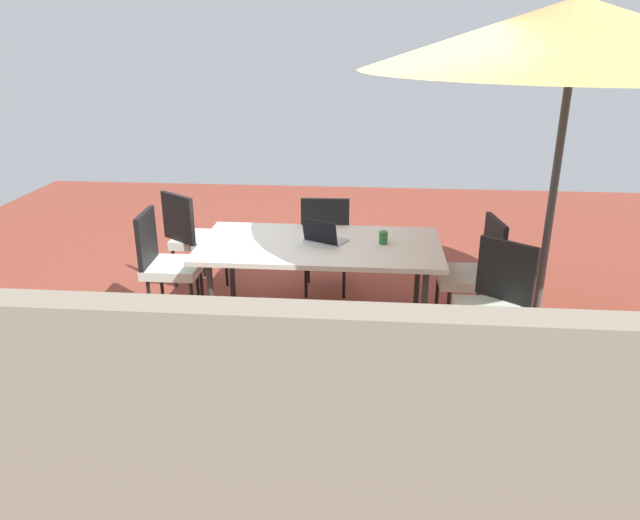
{
  "coord_description": "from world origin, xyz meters",
  "views": [
    {
      "loc": [
        -0.4,
        4.63,
        2.35
      ],
      "look_at": [
        0.0,
        0.0,
        0.59
      ],
      "focal_mm": 33.43,
      "sensor_mm": 36.0,
      "label": 1
    }
  ],
  "objects_px": {
    "chair_south": "(325,239)",
    "laptop": "(324,237)",
    "patio_umbrella": "(576,35)",
    "chair_southeast": "(193,235)",
    "chair_west": "(474,270)",
    "dining_table": "(320,249)",
    "cup": "(383,238)",
    "chair_northwest": "(494,303)",
    "chair_east": "(166,261)"
  },
  "relations": [
    {
      "from": "patio_umbrella",
      "to": "chair_west",
      "type": "distance_m",
      "value": 1.87
    },
    {
      "from": "chair_south",
      "to": "chair_east",
      "type": "xyz_separation_m",
      "value": [
        1.31,
        0.7,
        0.0
      ]
    },
    {
      "from": "chair_west",
      "to": "chair_east",
      "type": "distance_m",
      "value": 2.58
    },
    {
      "from": "dining_table",
      "to": "patio_umbrella",
      "type": "xyz_separation_m",
      "value": [
        -1.77,
        0.14,
        1.66
      ]
    },
    {
      "from": "chair_west",
      "to": "chair_east",
      "type": "xyz_separation_m",
      "value": [
        2.58,
        0.02,
        0.0
      ]
    },
    {
      "from": "dining_table",
      "to": "patio_umbrella",
      "type": "relative_size",
      "value": 0.66
    },
    {
      "from": "chair_southeast",
      "to": "chair_northwest",
      "type": "bearing_deg",
      "value": -170.51
    },
    {
      "from": "patio_umbrella",
      "to": "chair_south",
      "type": "bearing_deg",
      "value": -24.5
    },
    {
      "from": "laptop",
      "to": "chair_east",
      "type": "bearing_deg",
      "value": 29.36
    },
    {
      "from": "dining_table",
      "to": "chair_northwest",
      "type": "bearing_deg",
      "value": 153.49
    },
    {
      "from": "chair_west",
      "to": "cup",
      "type": "height_order",
      "value": "chair_west"
    },
    {
      "from": "chair_south",
      "to": "chair_west",
      "type": "bearing_deg",
      "value": 149.33
    },
    {
      "from": "patio_umbrella",
      "to": "chair_southeast",
      "type": "relative_size",
      "value": 3.06
    },
    {
      "from": "chair_west",
      "to": "chair_southeast",
      "type": "height_order",
      "value": "same"
    },
    {
      "from": "dining_table",
      "to": "chair_southeast",
      "type": "distance_m",
      "value": 1.46
    },
    {
      "from": "chair_west",
      "to": "chair_east",
      "type": "bearing_deg",
      "value": -97.91
    },
    {
      "from": "chair_south",
      "to": "chair_east",
      "type": "bearing_deg",
      "value": 25.93
    },
    {
      "from": "laptop",
      "to": "cup",
      "type": "height_order",
      "value": "laptop"
    },
    {
      "from": "laptop",
      "to": "chair_southeast",
      "type": "bearing_deg",
      "value": 0.98
    },
    {
      "from": "chair_east",
      "to": "chair_southeast",
      "type": "distance_m",
      "value": 0.7
    },
    {
      "from": "chair_south",
      "to": "cup",
      "type": "height_order",
      "value": "chair_south"
    },
    {
      "from": "patio_umbrella",
      "to": "chair_south",
      "type": "relative_size",
      "value": 3.06
    },
    {
      "from": "patio_umbrella",
      "to": "chair_northwest",
      "type": "distance_m",
      "value": 1.93
    },
    {
      "from": "patio_umbrella",
      "to": "laptop",
      "type": "height_order",
      "value": "patio_umbrella"
    },
    {
      "from": "patio_umbrella",
      "to": "cup",
      "type": "distance_m",
      "value": 2.0
    },
    {
      "from": "dining_table",
      "to": "chair_west",
      "type": "distance_m",
      "value": 1.27
    },
    {
      "from": "chair_southeast",
      "to": "patio_umbrella",
      "type": "bearing_deg",
      "value": -158.26
    },
    {
      "from": "chair_northwest",
      "to": "chair_southeast",
      "type": "bearing_deg",
      "value": -169.5
    },
    {
      "from": "chair_west",
      "to": "cup",
      "type": "bearing_deg",
      "value": -101.61
    },
    {
      "from": "dining_table",
      "to": "chair_east",
      "type": "height_order",
      "value": "chair_east"
    },
    {
      "from": "cup",
      "to": "chair_west",
      "type": "bearing_deg",
      "value": 176.67
    },
    {
      "from": "chair_southeast",
      "to": "cup",
      "type": "distance_m",
      "value": 1.93
    },
    {
      "from": "dining_table",
      "to": "laptop",
      "type": "bearing_deg",
      "value": -150.29
    },
    {
      "from": "chair_northwest",
      "to": "chair_southeast",
      "type": "distance_m",
      "value": 2.91
    },
    {
      "from": "patio_umbrella",
      "to": "chair_southeast",
      "type": "distance_m",
      "value": 3.64
    },
    {
      "from": "dining_table",
      "to": "chair_northwest",
      "type": "height_order",
      "value": "chair_northwest"
    },
    {
      "from": "patio_umbrella",
      "to": "chair_west",
      "type": "height_order",
      "value": "patio_umbrella"
    },
    {
      "from": "chair_northwest",
      "to": "laptop",
      "type": "distance_m",
      "value": 1.46
    },
    {
      "from": "chair_west",
      "to": "laptop",
      "type": "relative_size",
      "value": 2.47
    },
    {
      "from": "chair_west",
      "to": "chair_south",
      "type": "distance_m",
      "value": 1.45
    },
    {
      "from": "chair_south",
      "to": "laptop",
      "type": "height_order",
      "value": "chair_south"
    },
    {
      "from": "chair_east",
      "to": "chair_northwest",
      "type": "xyz_separation_m",
      "value": [
        -2.62,
        0.62,
        0.0
      ]
    },
    {
      "from": "chair_west",
      "to": "chair_southeast",
      "type": "xyz_separation_m",
      "value": [
        2.55,
        -0.68,
        0.0
      ]
    },
    {
      "from": "laptop",
      "to": "cup",
      "type": "bearing_deg",
      "value": -150.71
    },
    {
      "from": "patio_umbrella",
      "to": "chair_east",
      "type": "bearing_deg",
      "value": -1.99
    },
    {
      "from": "chair_southeast",
      "to": "laptop",
      "type": "bearing_deg",
      "value": -169.95
    },
    {
      "from": "chair_northwest",
      "to": "cup",
      "type": "distance_m",
      "value": 1.07
    },
    {
      "from": "patio_umbrella",
      "to": "chair_south",
      "type": "height_order",
      "value": "patio_umbrella"
    },
    {
      "from": "chair_south",
      "to": "chair_northwest",
      "type": "height_order",
      "value": "same"
    },
    {
      "from": "chair_northwest",
      "to": "laptop",
      "type": "relative_size",
      "value": 2.47
    }
  ]
}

